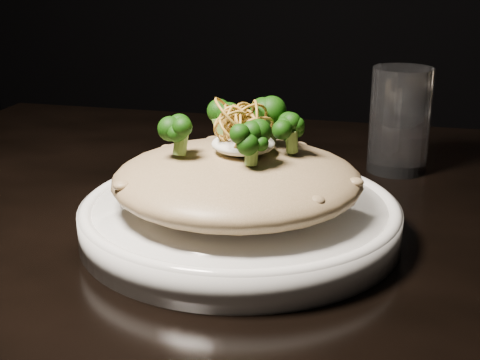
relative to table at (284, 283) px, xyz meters
name	(u,v)px	position (x,y,z in m)	size (l,w,h in m)	color
table	(284,283)	(0.00, 0.00, 0.00)	(1.10, 0.80, 0.75)	black
plate	(240,219)	(-0.03, -0.07, 0.10)	(0.30, 0.30, 0.03)	white
risotto	(237,179)	(-0.03, -0.07, 0.14)	(0.23, 0.23, 0.05)	brown
broccoli	(235,125)	(-0.04, -0.06, 0.19)	(0.14, 0.14, 0.05)	black
cheese	(243,144)	(-0.03, -0.07, 0.17)	(0.06, 0.06, 0.02)	silver
shallots	(239,115)	(-0.03, -0.07, 0.20)	(0.06, 0.06, 0.04)	#885F1C
drinking_glass	(400,120)	(0.11, 0.17, 0.15)	(0.07, 0.07, 0.13)	silver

